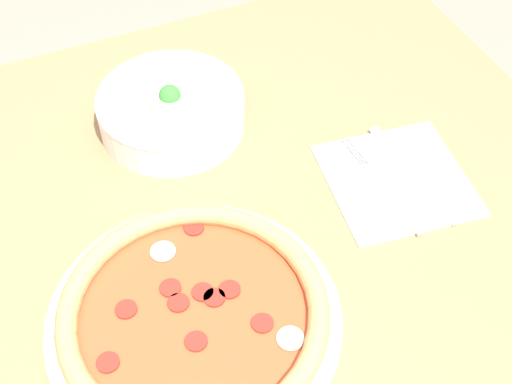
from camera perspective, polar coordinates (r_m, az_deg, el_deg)
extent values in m
cube|color=#99724C|center=(0.96, -6.28, -2.31)|extent=(1.16, 0.81, 0.03)
cylinder|color=olive|center=(1.60, 8.05, 3.45)|extent=(0.06, 0.06, 0.73)
cylinder|color=white|center=(0.85, -4.94, -10.20)|extent=(0.34, 0.34, 0.01)
torus|color=tan|center=(0.83, -5.03, -9.52)|extent=(0.31, 0.31, 0.03)
cylinder|color=#D14C28|center=(0.84, -4.98, -9.88)|extent=(0.28, 0.28, 0.01)
cylinder|color=maroon|center=(0.84, -3.35, -8.43)|extent=(0.03, 0.03, 0.00)
cylinder|color=maroon|center=(0.86, -6.87, -7.62)|extent=(0.03, 0.03, 0.00)
cylinder|color=maroon|center=(0.84, -6.22, -8.80)|extent=(0.03, 0.03, 0.00)
cylinder|color=maroon|center=(0.85, -10.35, -9.21)|extent=(0.03, 0.03, 0.00)
cylinder|color=maroon|center=(0.82, -11.77, -13.20)|extent=(0.03, 0.03, 0.00)
cylinder|color=maroon|center=(0.82, -4.81, -11.81)|extent=(0.03, 0.03, 0.00)
cylinder|color=maroon|center=(0.91, -5.00, -2.85)|extent=(0.03, 0.03, 0.00)
cylinder|color=maroon|center=(0.85, -4.29, -7.98)|extent=(0.03, 0.03, 0.00)
cylinder|color=maroon|center=(0.83, 0.51, -10.44)|extent=(0.03, 0.03, 0.00)
cylinder|color=maroon|center=(0.85, -2.12, -7.80)|extent=(0.03, 0.03, 0.00)
ellipsoid|color=silver|center=(0.89, -7.47, -4.71)|extent=(0.03, 0.03, 0.01)
ellipsoid|color=silver|center=(0.82, 2.76, -11.59)|extent=(0.03, 0.03, 0.01)
cylinder|color=white|center=(1.05, -6.77, 6.44)|extent=(0.21, 0.21, 0.06)
torus|color=white|center=(1.03, -6.89, 7.42)|extent=(0.21, 0.21, 0.01)
ellipsoid|color=#998466|center=(1.02, -8.33, 6.48)|extent=(0.04, 0.04, 0.02)
ellipsoid|color=tan|center=(1.06, -2.77, 8.59)|extent=(0.04, 0.04, 0.02)
ellipsoid|color=tan|center=(1.09, -4.26, 9.79)|extent=(0.04, 0.04, 0.02)
ellipsoid|color=tan|center=(1.04, -3.62, 7.55)|extent=(0.04, 0.04, 0.02)
ellipsoid|color=tan|center=(0.99, -6.51, 5.20)|extent=(0.04, 0.04, 0.02)
ellipsoid|color=tan|center=(1.07, -8.62, 8.95)|extent=(0.04, 0.03, 0.02)
sphere|color=#388433|center=(1.03, -6.91, 7.66)|extent=(0.03, 0.03, 0.03)
cube|color=white|center=(1.00, 11.21, 0.96)|extent=(0.21, 0.21, 0.00)
cube|color=silver|center=(0.97, 10.77, -0.51)|extent=(0.01, 0.13, 0.00)
cube|color=silver|center=(1.02, 8.13, 3.26)|extent=(0.00, 0.06, 0.00)
cube|color=silver|center=(1.02, 7.93, 3.19)|extent=(0.00, 0.06, 0.00)
cube|color=silver|center=(1.02, 7.73, 3.12)|extent=(0.00, 0.06, 0.00)
cube|color=silver|center=(1.02, 7.52, 3.04)|extent=(0.00, 0.06, 0.00)
cube|color=silver|center=(0.98, 14.32, -0.84)|extent=(0.01, 0.08, 0.01)
cube|color=silver|center=(1.03, 11.12, 2.96)|extent=(0.02, 0.12, 0.00)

